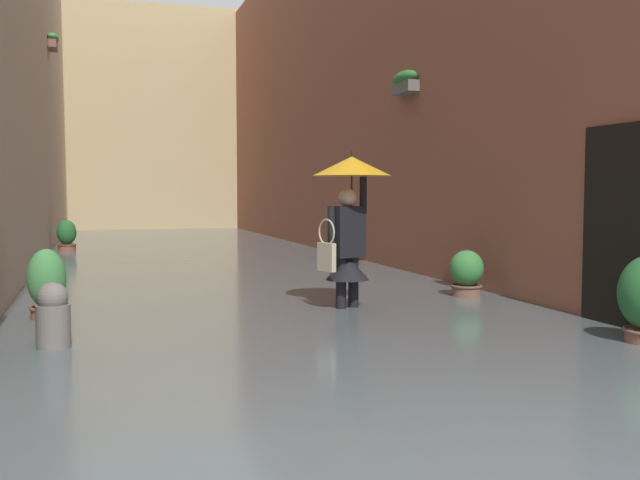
# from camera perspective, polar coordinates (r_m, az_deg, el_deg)

# --- Properties ---
(ground_plane) EXTENTS (60.00, 60.00, 0.00)m
(ground_plane) POSITION_cam_1_polar(r_m,az_deg,el_deg) (14.50, -9.49, -2.23)
(ground_plane) COLOR gray
(flood_water) EXTENTS (6.77, 29.43, 0.20)m
(flood_water) POSITION_cam_1_polar(r_m,az_deg,el_deg) (14.49, -9.49, -1.84)
(flood_water) COLOR #515B60
(flood_water) RESTS_ON ground_plane
(building_facade_left) EXTENTS (2.04, 27.43, 8.02)m
(building_facade_left) POSITION_cam_1_polar(r_m,az_deg,el_deg) (15.63, 4.96, 12.99)
(building_facade_left) COLOR #935642
(building_facade_left) RESTS_ON ground_plane
(building_facade_far) EXTENTS (9.57, 1.80, 8.14)m
(building_facade_far) POSITION_cam_1_polar(r_m,az_deg,el_deg) (27.09, -13.34, 9.16)
(building_facade_far) COLOR tan
(building_facade_far) RESTS_ON ground_plane
(person_wading) EXTENTS (0.91, 0.91, 2.00)m
(person_wading) POSITION_cam_1_polar(r_m,az_deg,el_deg) (8.17, 2.35, 2.53)
(person_wading) COLOR #2D2319
(person_wading) RESTS_ON ground_plane
(potted_plant_near_right) EXTENTS (0.40, 0.40, 0.93)m
(potted_plant_near_right) POSITION_cam_1_polar(r_m,az_deg,el_deg) (8.05, -20.99, -3.79)
(potted_plant_near_right) COLOR brown
(potted_plant_near_right) RESTS_ON ground_plane
(potted_plant_mid_right) EXTENTS (0.43, 0.43, 0.89)m
(potted_plant_mid_right) POSITION_cam_1_polar(r_m,az_deg,el_deg) (17.11, -19.59, 0.07)
(potted_plant_mid_right) COLOR brown
(potted_plant_mid_right) RESTS_ON ground_plane
(potted_plant_near_left) EXTENTS (0.43, 0.43, 0.78)m
(potted_plant_near_left) POSITION_cam_1_polar(r_m,az_deg,el_deg) (9.33, 11.63, -3.08)
(potted_plant_near_left) COLOR brown
(potted_plant_near_left) RESTS_ON ground_plane
(mooring_bollard) EXTENTS (0.29, 0.29, 0.76)m
(mooring_bollard) POSITION_cam_1_polar(r_m,az_deg,el_deg) (6.55, -20.54, -6.51)
(mooring_bollard) COLOR slate
(mooring_bollard) RESTS_ON ground_plane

